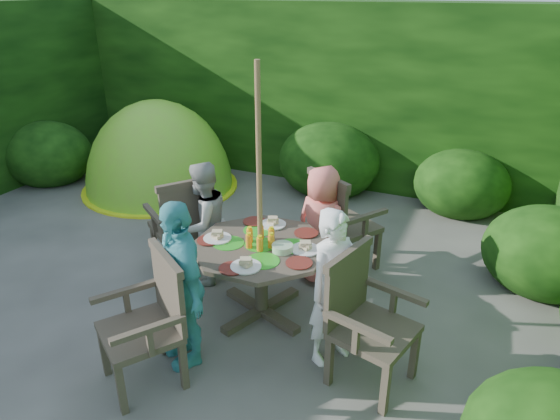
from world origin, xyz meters
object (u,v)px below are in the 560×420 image
at_px(garden_chair_front, 150,320).
at_px(garden_chair_right, 365,318).
at_px(child_left, 203,224).
at_px(child_front, 181,284).
at_px(patio_table, 261,256).
at_px(child_back, 322,226).
at_px(parasol_pole, 260,200).
at_px(child_right, 334,288).
at_px(garden_chair_left, 184,223).
at_px(garden_chair_back, 339,221).
at_px(dome_tent, 161,187).

bearing_deg(garden_chair_front, garden_chair_right, 58.50).
xyz_separation_m(child_left, child_front, (0.47, -1.03, 0.06)).
distance_m(patio_table, child_back, 0.80).
bearing_deg(parasol_pole, garden_chair_front, -109.54).
xyz_separation_m(patio_table, child_left, (-0.75, 0.28, 0.03)).
relative_size(garden_chair_right, child_front, 0.73).
bearing_deg(child_right, garden_chair_left, 99.95).
distance_m(garden_chair_right, child_front, 1.36).
bearing_deg(parasol_pole, patio_table, -7.75).
height_order(parasol_pole, child_right, parasol_pole).
height_order(garden_chair_right, garden_chair_front, garden_chair_right).
bearing_deg(child_right, garden_chair_front, 153.85).
bearing_deg(child_left, child_right, 82.95).
height_order(garden_chair_left, garden_chair_back, garden_chair_back).
bearing_deg(garden_chair_right, dome_tent, 70.40).
distance_m(patio_table, dome_tent, 3.49).
bearing_deg(garden_chair_left, garden_chair_right, 104.85).
xyz_separation_m(garden_chair_right, garden_chair_back, (-0.65, 1.42, 0.02)).
bearing_deg(garden_chair_left, dome_tent, -101.79).
bearing_deg(garden_chair_right, garden_chair_left, 84.42).
bearing_deg(child_front, parasol_pole, 108.52).
relative_size(garden_chair_right, child_back, 0.82).
xyz_separation_m(child_back, child_front, (-0.56, -1.50, 0.08)).
xyz_separation_m(garden_chair_left, child_front, (0.75, -1.11, 0.14)).
bearing_deg(garden_chair_right, garden_chair_back, 39.37).
bearing_deg(child_back, garden_chair_right, 138.56).
bearing_deg(child_left, garden_chair_left, -92.79).
relative_size(patio_table, garden_chair_right, 1.58).
relative_size(child_left, dome_tent, 0.49).
relative_size(patio_table, child_front, 1.15).
bearing_deg(garden_chair_left, patio_table, 105.70).
distance_m(garden_chair_left, child_back, 1.37).
height_order(garden_chair_back, child_right, child_right).
distance_m(garden_chair_front, child_back, 1.90).
bearing_deg(patio_table, child_front, -110.84).
distance_m(patio_table, parasol_pole, 0.51).
bearing_deg(patio_table, parasol_pole, 172.25).
height_order(child_left, child_front, child_front).
bearing_deg(parasol_pole, garden_chair_back, 70.39).
height_order(child_back, child_front, child_front).
bearing_deg(child_front, child_right, 63.52).
xyz_separation_m(garden_chair_left, child_left, (0.28, -0.08, 0.08)).
xyz_separation_m(garden_chair_front, child_back, (0.65, 1.78, 0.08)).
bearing_deg(garden_chair_back, garden_chair_left, 57.47).
bearing_deg(garden_chair_back, dome_tent, 12.19).
bearing_deg(patio_table, garden_chair_front, -109.75).
bearing_deg(garden_chair_left, garden_chair_back, 150.46).
bearing_deg(dome_tent, garden_chair_back, -7.10).
bearing_deg(garden_chair_front, child_front, 106.89).
xyz_separation_m(patio_table, child_back, (0.28, 0.75, 0.01)).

